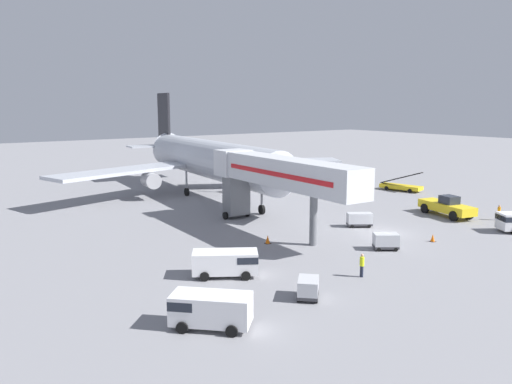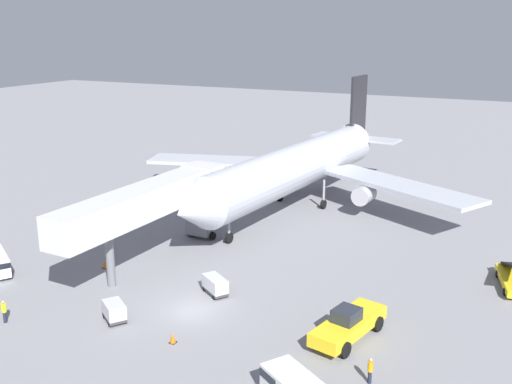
{
  "view_description": "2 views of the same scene",
  "coord_description": "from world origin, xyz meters",
  "views": [
    {
      "loc": [
        -38.52,
        -32.12,
        12.48
      ],
      "look_at": [
        -3.67,
        16.55,
        2.18
      ],
      "focal_mm": 35.8,
      "sensor_mm": 36.0,
      "label": 1
    },
    {
      "loc": [
        22.35,
        -34.85,
        20.95
      ],
      "look_at": [
        -3.83,
        18.87,
        4.21
      ],
      "focal_mm": 41.72,
      "sensor_mm": 36.0,
      "label": 2
    }
  ],
  "objects": [
    {
      "name": "safety_cone_bravo",
      "position": [
        1.25,
        -4.58,
        0.35
      ],
      "size": [
        0.47,
        0.47,
        0.72
      ],
      "color": "black",
      "rests_on": "ground"
    },
    {
      "name": "ground_crew_worker_midground",
      "position": [
        -11.4,
        -7.54,
        0.93
      ],
      "size": [
        0.37,
        0.37,
        1.76
      ],
      "color": "#1E2333",
      "rests_on": "ground"
    },
    {
      "name": "ground_plane",
      "position": [
        0.0,
        0.0,
        0.0
      ],
      "size": [
        300.0,
        300.0,
        0.0
      ],
      "primitive_type": "plane",
      "color": "gray"
    },
    {
      "name": "baggage_cart_mid_center",
      "position": [
        -17.37,
        -8.41,
        0.75
      ],
      "size": [
        2.34,
        2.35,
        1.33
      ],
      "color": "#38383D",
      "rests_on": "ground"
    },
    {
      "name": "jet_bridge",
      "position": [
        -8.24,
        7.09,
        5.73
      ],
      "size": [
        4.17,
        21.29,
        7.54
      ],
      "color": "silver",
      "rests_on": "ground"
    },
    {
      "name": "service_van_mid_right",
      "position": [
        -24.83,
        -8.42,
        1.13
      ],
      "size": [
        4.62,
        4.61,
        1.96
      ],
      "color": "white",
      "rests_on": "ground"
    },
    {
      "name": "safety_cone_alpha",
      "position": [
        -11.52,
        3.76,
        0.38
      ],
      "size": [
        0.51,
        0.51,
        0.77
      ],
      "color": "black",
      "rests_on": "ground"
    },
    {
      "name": "belt_loader_truck",
      "position": [
        21.62,
        15.39,
        0.75
      ],
      "size": [
        3.27,
        6.33,
        2.99
      ],
      "color": "yellow",
      "rests_on": "ground"
    },
    {
      "name": "service_van_far_left",
      "position": [
        -19.27,
        -1.61,
        1.08
      ],
      "size": [
        5.15,
        4.31,
        1.86
      ],
      "color": "white",
      "rests_on": "ground"
    },
    {
      "name": "pushback_tug",
      "position": [
        11.87,
        1.19,
        1.09
      ],
      "size": [
        3.75,
        7.3,
        2.39
      ],
      "color": "yellow",
      "rests_on": "ground"
    },
    {
      "name": "baggage_cart_outer_right",
      "position": [
        -4.36,
        -3.82,
        0.8
      ],
      "size": [
        2.45,
        2.26,
        1.43
      ],
      "color": "#38383D",
      "rests_on": "ground"
    },
    {
      "name": "ground_crew_worker_foreground",
      "position": [
        14.68,
        -3.35,
        0.9
      ],
      "size": [
        0.4,
        0.4,
        1.7
      ],
      "color": "#1E2333",
      "rests_on": "ground"
    },
    {
      "name": "airplane_at_gate",
      "position": [
        -3.02,
        28.95,
        5.05
      ],
      "size": [
        43.27,
        45.15,
        14.31
      ],
      "color": "#B7BCC6",
      "rests_on": "ground"
    },
    {
      "name": "baggage_cart_rear_left",
      "position": [
        0.04,
        3.37,
        0.81
      ],
      "size": [
        2.76,
        2.4,
        1.46
      ],
      "color": "#38383D",
      "rests_on": "ground"
    }
  ]
}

